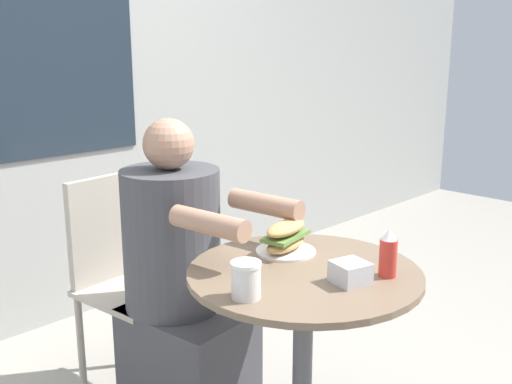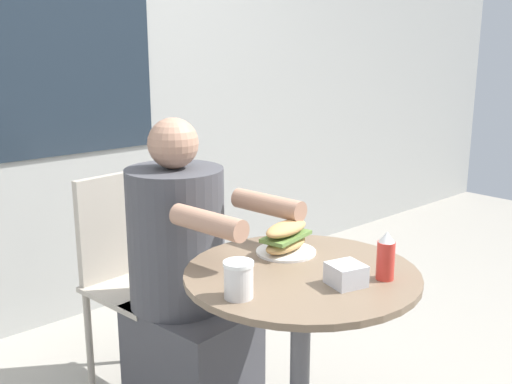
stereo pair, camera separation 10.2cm
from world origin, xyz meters
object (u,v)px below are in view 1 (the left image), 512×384
Objects in this scene: cafe_table at (303,332)px; sandwich_on_plate at (286,238)px; condiment_bottle at (388,254)px; drink_cup at (246,280)px; diner_chair at (122,266)px; seated_diner at (181,299)px.

sandwich_on_plate reaches higher than cafe_table.
drink_cup is at bearing 154.95° from condiment_bottle.
diner_chair is 1.12m from condiment_bottle.
sandwich_on_plate is 0.34m from condiment_bottle.
condiment_bottle is (0.38, -0.18, 0.02)m from drink_cup.
sandwich_on_plate is (0.08, 0.14, 0.24)m from cafe_table.
condiment_bottle is at bearing -25.05° from drink_cup.
seated_diner reaches higher than condiment_bottle.
diner_chair reaches higher than cafe_table.
cafe_table is 0.35m from condiment_bottle.
cafe_table is at bearing -118.54° from sandwich_on_plate.
seated_diner is 0.80m from condiment_bottle.
seated_diner reaches higher than drink_cup.
diner_chair is (-0.06, 0.87, -0.01)m from cafe_table.
condiment_bottle is (0.17, -0.72, 0.31)m from seated_diner.
seated_diner is (-0.04, 0.53, -0.04)m from cafe_table.
drink_cup is (-0.33, -0.16, 0.00)m from sandwich_on_plate.
drink_cup reaches higher than cafe_table.
drink_cup is at bearing 71.48° from diner_chair.
condiment_bottle reaches higher than sandwich_on_plate.
cafe_table is 5.21× the size of condiment_bottle.
sandwich_on_plate is at bearing 94.39° from diner_chair.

